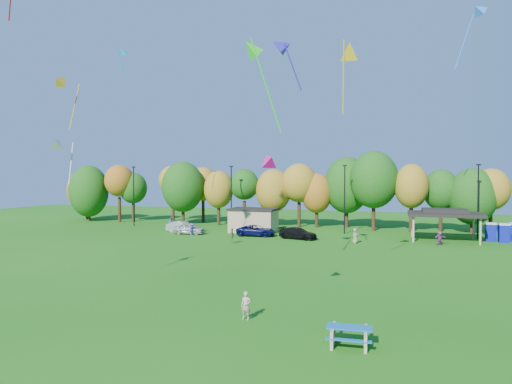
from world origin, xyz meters
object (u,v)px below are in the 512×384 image
(porta_potties, at_px, (503,232))
(car_a, at_px, (189,229))
(car_d, at_px, (298,233))
(car_b, at_px, (183,227))
(kite_flyer, at_px, (246,306))
(car_c, at_px, (256,231))
(picnic_table, at_px, (349,335))

(porta_potties, relative_size, car_a, 0.89)
(car_a, relative_size, car_d, 0.87)
(porta_potties, distance_m, car_b, 39.57)
(kite_flyer, relative_size, car_c, 0.30)
(kite_flyer, bearing_deg, picnic_table, -18.56)
(car_a, relative_size, car_c, 0.84)
(porta_potties, height_order, car_c, porta_potties)
(porta_potties, bearing_deg, car_b, -175.06)
(porta_potties, relative_size, car_b, 0.82)
(picnic_table, xyz_separation_m, car_a, (-24.41, 33.53, 0.21))
(car_b, distance_m, car_d, 16.33)
(car_b, bearing_deg, kite_flyer, -140.37)
(car_a, bearing_deg, kite_flyer, -154.90)
(picnic_table, height_order, car_b, car_b)
(car_b, bearing_deg, car_d, -87.61)
(car_b, relative_size, car_d, 0.95)
(kite_flyer, distance_m, car_b, 38.62)
(car_c, bearing_deg, car_a, 91.57)
(kite_flyer, relative_size, car_b, 0.33)
(kite_flyer, bearing_deg, car_b, 123.65)
(car_c, bearing_deg, car_b, 83.25)
(kite_flyer, height_order, car_b, car_b)
(car_b, bearing_deg, picnic_table, -135.51)
(picnic_table, relative_size, car_a, 0.50)
(car_a, bearing_deg, car_b, 42.85)
(car_a, height_order, car_c, car_a)
(porta_potties, height_order, car_d, porta_potties)
(picnic_table, bearing_deg, car_a, 122.61)
(picnic_table, xyz_separation_m, car_d, (-9.73, 33.37, 0.19))
(car_c, distance_m, car_d, 5.75)
(car_a, bearing_deg, car_c, -90.32)
(porta_potties, height_order, car_a, porta_potties)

